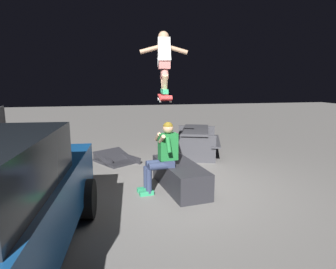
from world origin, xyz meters
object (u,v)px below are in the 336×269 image
at_px(skateboard, 164,97).
at_px(kicker_ramp, 116,160).
at_px(picnic_table_back, 195,138).
at_px(ledge_box_main, 180,176).
at_px(skater_airborne, 164,59).
at_px(person_sitting_on_ledge, 163,153).

distance_m(skateboard, kicker_ramp, 2.82).
xyz_separation_m(kicker_ramp, picnic_table_back, (0.25, -2.22, 0.44)).
bearing_deg(ledge_box_main, picnic_table_back, -23.85).
xyz_separation_m(skater_airborne, kicker_ramp, (2.01, 0.88, -2.40)).
bearing_deg(picnic_table_back, kicker_ramp, 96.44).
xyz_separation_m(ledge_box_main, person_sitting_on_ledge, (-0.09, 0.36, 0.49)).
bearing_deg(skateboard, skater_airborne, -6.64).
distance_m(skater_airborne, kicker_ramp, 3.25).
relative_size(skater_airborne, picnic_table_back, 0.55).
bearing_deg(skater_airborne, kicker_ramp, 23.70).
bearing_deg(picnic_table_back, ledge_box_main, 156.15).
xyz_separation_m(skater_airborne, picnic_table_back, (2.26, -1.34, -1.95)).
bearing_deg(ledge_box_main, person_sitting_on_ledge, 104.10).
bearing_deg(person_sitting_on_ledge, skater_airborne, -18.87).
distance_m(person_sitting_on_ledge, skateboard, 1.04).
relative_size(ledge_box_main, kicker_ramp, 1.30).
xyz_separation_m(ledge_box_main, picnic_table_back, (2.38, -1.05, 0.25)).
relative_size(person_sitting_on_ledge, kicker_ramp, 1.05).
relative_size(person_sitting_on_ledge, picnic_table_back, 0.65).
relative_size(ledge_box_main, skater_airborne, 1.46).
distance_m(person_sitting_on_ledge, picnic_table_back, 2.86).
bearing_deg(skateboard, picnic_table_back, -30.19).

